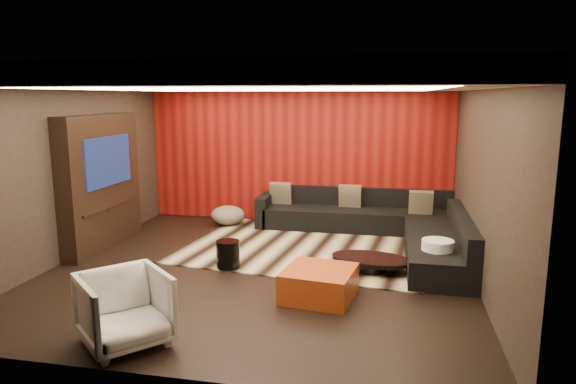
% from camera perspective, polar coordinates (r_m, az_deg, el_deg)
% --- Properties ---
extents(floor, '(6.00, 6.00, 0.02)m').
position_cam_1_polar(floor, '(7.60, -3.16, -8.62)').
color(floor, black).
rests_on(floor, ground).
extents(ceiling, '(6.00, 6.00, 0.02)m').
position_cam_1_polar(ceiling, '(7.18, -3.40, 13.13)').
color(ceiling, silver).
rests_on(ceiling, ground).
extents(wall_back, '(6.00, 0.02, 2.80)m').
position_cam_1_polar(wall_back, '(10.17, 1.07, 4.48)').
color(wall_back, black).
rests_on(wall_back, ground).
extents(wall_left, '(0.02, 6.00, 2.80)m').
position_cam_1_polar(wall_left, '(8.53, -23.23, 2.41)').
color(wall_left, black).
rests_on(wall_left, ground).
extents(wall_right, '(0.02, 6.00, 2.80)m').
position_cam_1_polar(wall_right, '(7.12, 20.87, 1.08)').
color(wall_right, black).
rests_on(wall_right, ground).
extents(red_feature_wall, '(5.98, 0.05, 2.78)m').
position_cam_1_polar(red_feature_wall, '(10.13, 1.03, 4.45)').
color(red_feature_wall, '#6B0C0A').
rests_on(red_feature_wall, ground).
extents(soffit_back, '(6.00, 0.60, 0.22)m').
position_cam_1_polar(soffit_back, '(9.81, 0.76, 11.79)').
color(soffit_back, silver).
rests_on(soffit_back, ground).
extents(soffit_front, '(6.00, 0.60, 0.22)m').
position_cam_1_polar(soffit_front, '(4.62, -12.26, 12.78)').
color(soffit_front, silver).
rests_on(soffit_front, ground).
extents(soffit_left, '(0.60, 4.80, 0.22)m').
position_cam_1_polar(soffit_left, '(8.29, -22.10, 11.23)').
color(soffit_left, silver).
rests_on(soffit_left, ground).
extents(soffit_right, '(0.60, 4.80, 0.22)m').
position_cam_1_polar(soffit_right, '(6.99, 19.02, 11.66)').
color(soffit_right, silver).
rests_on(soffit_right, ground).
extents(cove_back, '(4.80, 0.08, 0.04)m').
position_cam_1_polar(cove_back, '(9.47, 0.37, 11.29)').
color(cove_back, '#FFD899').
rests_on(cove_back, ground).
extents(cove_front, '(4.80, 0.08, 0.04)m').
position_cam_1_polar(cove_front, '(4.93, -10.60, 11.65)').
color(cove_front, '#FFD899').
rests_on(cove_front, ground).
extents(cove_left, '(0.08, 4.80, 0.04)m').
position_cam_1_polar(cove_left, '(8.11, -20.02, 10.76)').
color(cove_left, '#FFD899').
rests_on(cove_left, ground).
extents(cove_right, '(0.08, 4.80, 0.04)m').
position_cam_1_polar(cove_right, '(6.95, 16.15, 11.09)').
color(cove_right, '#FFD899').
rests_on(cove_right, ground).
extents(tv_surround, '(0.30, 2.00, 2.20)m').
position_cam_1_polar(tv_surround, '(8.99, -20.09, 1.06)').
color(tv_surround, black).
rests_on(tv_surround, ground).
extents(tv_screen, '(0.04, 1.30, 0.80)m').
position_cam_1_polar(tv_screen, '(8.85, -19.35, 3.27)').
color(tv_screen, black).
rests_on(tv_screen, ground).
extents(tv_shelf, '(0.04, 1.60, 0.04)m').
position_cam_1_polar(tv_shelf, '(8.97, -19.06, -1.48)').
color(tv_shelf, black).
rests_on(tv_shelf, ground).
extents(rug, '(4.32, 3.44, 0.02)m').
position_cam_1_polar(rug, '(8.60, 2.03, -6.16)').
color(rug, '#BEB48B').
rests_on(rug, floor).
extents(coffee_table, '(1.35, 1.35, 0.19)m').
position_cam_1_polar(coffee_table, '(7.54, 9.23, -7.89)').
color(coffee_table, black).
rests_on(coffee_table, rug).
extents(drum_stool, '(0.36, 0.36, 0.40)m').
position_cam_1_polar(drum_stool, '(7.59, -6.69, -6.87)').
color(drum_stool, black).
rests_on(drum_stool, rug).
extents(striped_pouf, '(0.83, 0.83, 0.36)m').
position_cam_1_polar(striped_pouf, '(10.08, -6.69, -2.58)').
color(striped_pouf, beige).
rests_on(striped_pouf, rug).
extents(white_side_table, '(0.46, 0.46, 0.54)m').
position_cam_1_polar(white_side_table, '(7.46, 16.21, -7.16)').
color(white_side_table, white).
rests_on(white_side_table, floor).
extents(orange_ottoman, '(0.95, 0.95, 0.37)m').
position_cam_1_polar(orange_ottoman, '(6.53, 3.49, -10.10)').
color(orange_ottoman, '#A52D15').
rests_on(orange_ottoman, floor).
extents(armchair, '(1.16, 1.16, 0.76)m').
position_cam_1_polar(armchair, '(5.56, -17.66, -12.32)').
color(armchair, silver).
rests_on(armchair, floor).
extents(sectional_sofa, '(3.65, 3.50, 0.75)m').
position_cam_1_polar(sectional_sofa, '(9.08, 10.55, -3.77)').
color(sectional_sofa, black).
rests_on(sectional_sofa, floor).
extents(throw_pillows, '(3.06, 0.57, 0.44)m').
position_cam_1_polar(throw_pillows, '(9.70, 6.73, -0.56)').
color(throw_pillows, tan).
rests_on(throw_pillows, sectional_sofa).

